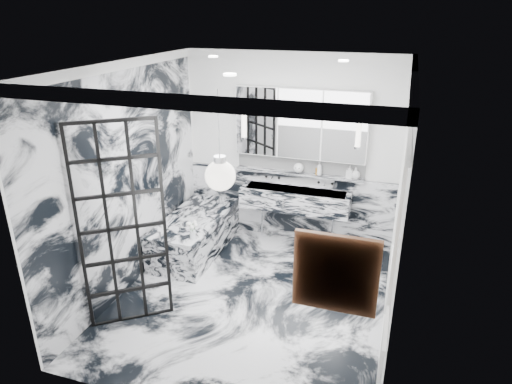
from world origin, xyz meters
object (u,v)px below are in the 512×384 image
(trough_sink, at_px, (295,199))
(mirror_cabinet, at_px, (301,124))
(bathtub, at_px, (195,234))
(crittall_door, at_px, (123,228))

(trough_sink, bearing_deg, mirror_cabinet, 90.00)
(trough_sink, relative_size, mirror_cabinet, 0.84)
(trough_sink, height_order, bathtub, trough_sink)
(bathtub, bearing_deg, mirror_cabinet, 32.06)
(trough_sink, bearing_deg, crittall_door, -119.67)
(crittall_door, relative_size, bathtub, 1.40)
(trough_sink, xyz_separation_m, bathtub, (-1.33, -0.66, -0.45))
(trough_sink, distance_m, mirror_cabinet, 1.10)
(mirror_cabinet, xyz_separation_m, bathtub, (-1.32, -0.83, -1.54))
(crittall_door, relative_size, trough_sink, 1.45)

